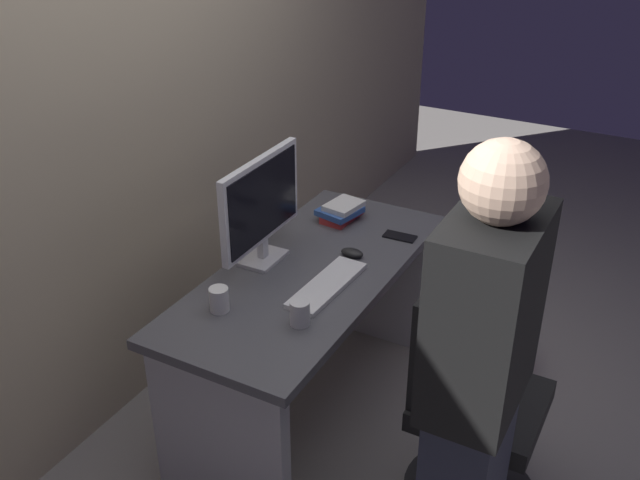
% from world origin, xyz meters
% --- Properties ---
extents(ground_plane, '(9.00, 9.00, 0.00)m').
position_xyz_m(ground_plane, '(0.00, 0.00, 0.00)').
color(ground_plane, gray).
extents(wall_back, '(6.40, 0.10, 3.00)m').
position_xyz_m(wall_back, '(0.00, 0.81, 1.50)').
color(wall_back, tan).
rests_on(wall_back, ground).
extents(desk, '(1.47, 0.65, 0.74)m').
position_xyz_m(desk, '(0.00, 0.00, 0.51)').
color(desk, '#4C4C51').
rests_on(desk, ground).
extents(office_chair, '(0.52, 0.52, 0.94)m').
position_xyz_m(office_chair, '(-0.14, -0.74, 0.43)').
color(office_chair, black).
rests_on(office_chair, ground).
extents(person_at_desk, '(0.40, 0.24, 1.64)m').
position_xyz_m(person_at_desk, '(-0.58, -0.87, 0.84)').
color(person_at_desk, '#262838').
rests_on(person_at_desk, ground).
extents(monitor, '(0.54, 0.14, 0.46)m').
position_xyz_m(monitor, '(-0.02, 0.21, 0.99)').
color(monitor, silver).
rests_on(monitor, desk).
extents(keyboard, '(0.43, 0.15, 0.02)m').
position_xyz_m(keyboard, '(-0.09, -0.13, 0.75)').
color(keyboard, white).
rests_on(keyboard, desk).
extents(mouse, '(0.06, 0.10, 0.03)m').
position_xyz_m(mouse, '(0.18, -0.11, 0.75)').
color(mouse, black).
rests_on(mouse, desk).
extents(cup_near_keyboard, '(0.07, 0.07, 0.10)m').
position_xyz_m(cup_near_keyboard, '(-0.36, -0.16, 0.78)').
color(cup_near_keyboard, silver).
rests_on(cup_near_keyboard, desk).
extents(cup_by_monitor, '(0.07, 0.07, 0.09)m').
position_xyz_m(cup_by_monitor, '(-0.42, 0.15, 0.78)').
color(cup_by_monitor, white).
rests_on(cup_by_monitor, desk).
extents(book_stack, '(0.23, 0.19, 0.09)m').
position_xyz_m(book_stack, '(0.47, 0.09, 0.78)').
color(book_stack, red).
rests_on(book_stack, desk).
extents(cell_phone, '(0.08, 0.15, 0.01)m').
position_xyz_m(cell_phone, '(0.44, -0.22, 0.74)').
color(cell_phone, black).
rests_on(cell_phone, desk).
extents(handbag, '(0.34, 0.14, 0.38)m').
position_xyz_m(handbag, '(0.65, -0.68, 0.14)').
color(handbag, maroon).
rests_on(handbag, ground).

